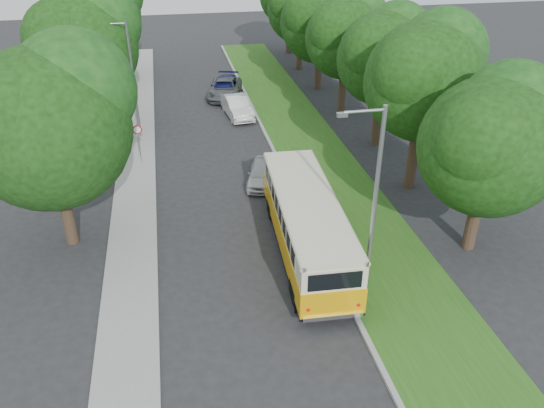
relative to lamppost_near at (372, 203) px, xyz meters
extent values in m
plane|color=#242426|center=(-4.21, 2.50, -4.37)|extent=(120.00, 120.00, 0.00)
cube|color=gray|center=(-0.61, 7.50, -4.29)|extent=(0.20, 70.00, 0.15)
cube|color=#265516|center=(1.74, 7.50, -4.30)|extent=(4.50, 70.00, 0.13)
cube|color=gray|center=(-9.01, 7.50, -4.31)|extent=(2.20, 70.00, 0.12)
cylinder|color=#332319|center=(5.95, 2.50, -2.70)|extent=(0.56, 0.56, 3.35)
sphere|color=black|center=(5.95, 2.50, 0.58)|extent=(5.85, 5.85, 5.85)
sphere|color=black|center=(6.97, 3.08, 1.75)|extent=(4.38, 4.38, 4.38)
sphere|color=black|center=(5.07, 1.77, 1.32)|extent=(4.09, 4.09, 4.09)
cylinder|color=#332319|center=(5.75, 8.50, -2.24)|extent=(0.56, 0.56, 4.26)
sphere|color=black|center=(5.75, 8.50, 1.54)|extent=(5.98, 5.98, 5.98)
sphere|color=black|center=(6.80, 9.10, 2.73)|extent=(4.49, 4.49, 4.49)
sphere|color=black|center=(4.86, 7.75, 2.29)|extent=(4.19, 4.19, 4.19)
cylinder|color=#332319|center=(6.08, 14.50, -2.39)|extent=(0.56, 0.56, 3.95)
sphere|color=black|center=(6.08, 14.50, 1.13)|extent=(5.61, 5.61, 5.61)
sphere|color=black|center=(7.06, 15.06, 2.25)|extent=(4.21, 4.21, 4.21)
sphere|color=black|center=(5.24, 13.80, 1.83)|extent=(3.92, 3.92, 3.92)
cylinder|color=#332319|center=(5.69, 20.50, -2.44)|extent=(0.56, 0.56, 3.86)
sphere|color=black|center=(5.69, 20.50, 1.05)|extent=(5.64, 5.64, 5.64)
sphere|color=black|center=(6.68, 21.06, 2.17)|extent=(4.23, 4.23, 4.23)
sphere|color=black|center=(4.85, 19.80, 1.75)|extent=(3.95, 3.95, 3.95)
cylinder|color=#332319|center=(5.59, 26.50, -2.58)|extent=(0.56, 0.56, 3.58)
sphere|color=black|center=(5.59, 26.50, 0.96)|extent=(6.36, 6.36, 6.36)
sphere|color=black|center=(6.70, 27.14, 2.23)|extent=(4.77, 4.77, 4.77)
sphere|color=black|center=(4.64, 25.71, 1.75)|extent=(4.45, 4.45, 4.45)
cylinder|color=#332319|center=(5.46, 32.50, -2.53)|extent=(0.56, 0.56, 3.68)
sphere|color=black|center=(5.46, 32.50, 0.94)|extent=(5.91, 5.91, 5.91)
sphere|color=black|center=(4.57, 31.76, 1.68)|extent=(4.14, 4.14, 4.14)
cylinder|color=#332319|center=(5.84, 38.50, -2.34)|extent=(0.56, 0.56, 4.05)
cylinder|color=#332319|center=(-11.71, 6.50, -2.53)|extent=(0.56, 0.56, 3.68)
sphere|color=black|center=(-11.71, 6.50, 1.18)|extent=(6.80, 6.80, 6.80)
sphere|color=black|center=(-10.52, 7.18, 2.54)|extent=(5.10, 5.10, 5.10)
sphere|color=black|center=(-12.73, 5.65, 2.03)|extent=(4.76, 4.76, 4.76)
cylinder|color=#332319|center=(-11.71, 20.50, -2.53)|extent=(0.56, 0.56, 3.68)
sphere|color=black|center=(-11.71, 20.50, 1.18)|extent=(6.80, 6.80, 6.80)
sphere|color=black|center=(-10.52, 21.18, 2.54)|extent=(5.10, 5.10, 5.10)
sphere|color=black|center=(-12.73, 19.65, 2.03)|extent=(4.76, 4.76, 4.76)
cylinder|color=#332319|center=(-11.71, 32.50, -2.53)|extent=(0.56, 0.56, 3.68)
sphere|color=black|center=(-11.71, 32.50, 1.18)|extent=(6.80, 6.80, 6.80)
sphere|color=black|center=(-12.73, 31.65, 2.03)|extent=(4.76, 4.76, 4.76)
cylinder|color=gray|center=(0.09, 0.00, -0.37)|extent=(0.16, 0.16, 8.00)
cylinder|color=gray|center=(-0.61, 0.00, 3.48)|extent=(1.40, 0.10, 0.10)
cube|color=gray|center=(-1.36, 0.00, 3.41)|extent=(0.35, 0.16, 0.14)
cylinder|color=gray|center=(-8.81, 18.50, -0.62)|extent=(0.16, 0.16, 7.50)
cylinder|color=gray|center=(-9.51, 18.50, 2.98)|extent=(1.40, 0.10, 0.10)
cube|color=gray|center=(-10.26, 18.50, 2.91)|extent=(0.35, 0.16, 0.14)
cylinder|color=gray|center=(-8.71, 14.50, -3.12)|extent=(0.06, 0.06, 2.50)
cone|color=red|center=(-8.71, 14.46, -2.22)|extent=(0.56, 0.02, 0.56)
cone|color=white|center=(-8.71, 14.44, -2.22)|extent=(0.40, 0.02, 0.40)
imported|color=silver|center=(-2.10, 10.53, -3.76)|extent=(2.40, 3.86, 1.23)
imported|color=white|center=(-1.95, 21.20, -3.64)|extent=(2.01, 4.54, 1.45)
imported|color=#131754|center=(-2.31, 26.12, -3.67)|extent=(3.27, 5.15, 1.39)
imported|color=#53575B|center=(-2.30, 25.72, -3.66)|extent=(3.49, 5.48, 1.41)
camera|label=1|loc=(-6.71, -15.28, 9.35)|focal=35.00mm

